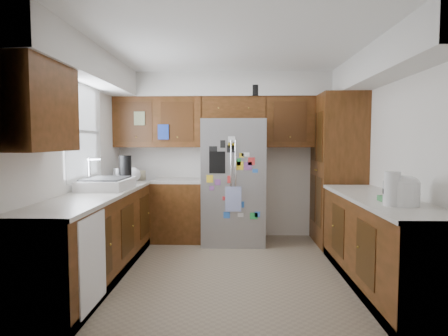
{
  "coord_description": "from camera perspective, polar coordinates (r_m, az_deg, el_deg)",
  "views": [
    {
      "loc": [
        0.02,
        -4.26,
        1.48
      ],
      "look_at": [
        -0.11,
        0.35,
        1.16
      ],
      "focal_mm": 30.0,
      "sensor_mm": 36.0,
      "label": 1
    }
  ],
  "objects": [
    {
      "name": "paper_towel",
      "position": [
        3.58,
        24.24,
        -2.9
      ],
      "size": [
        0.13,
        0.13,
        0.3
      ],
      "primitive_type": "cylinder",
      "color": "white",
      "rests_on": "right_counter_run"
    },
    {
      "name": "pantry",
      "position": [
        5.62,
        16.92,
        -0.3
      ],
      "size": [
        0.6,
        0.9,
        2.15
      ],
      "primitive_type": "cube",
      "color": "#3D240B",
      "rests_on": "ground"
    },
    {
      "name": "bridge_cabinet",
      "position": [
        5.71,
        1.47,
        8.97
      ],
      "size": [
        0.96,
        0.34,
        0.35
      ],
      "primitive_type": "cube",
      "color": "#3D240B",
      "rests_on": "fridge"
    },
    {
      "name": "room_shell",
      "position": [
        4.64,
        0.1,
        8.24
      ],
      "size": [
        3.64,
        3.24,
        2.52
      ],
      "color": "white",
      "rests_on": "ground"
    },
    {
      "name": "left_counter_run",
      "position": [
        4.62,
        -15.98,
        -9.29
      ],
      "size": [
        1.36,
        3.2,
        0.92
      ],
      "color": "#3D240B",
      "rests_on": "ground"
    },
    {
      "name": "fridge",
      "position": [
        5.49,
        1.44,
        -2.06
      ],
      "size": [
        0.9,
        0.79,
        1.8
      ],
      "color": "#96979B",
      "rests_on": "ground"
    },
    {
      "name": "right_counter_run",
      "position": [
        4.2,
        22.66,
        -10.92
      ],
      "size": [
        0.63,
        2.25,
        0.92
      ],
      "color": "#3D240B",
      "rests_on": "ground"
    },
    {
      "name": "sink_assembly",
      "position": [
        4.64,
        -17.47,
        -2.28
      ],
      "size": [
        0.52,
        0.7,
        0.37
      ],
      "color": "white",
      "rests_on": "left_counter_run"
    },
    {
      "name": "rice_cooker",
      "position": [
        3.68,
        25.4,
        -2.95
      ],
      "size": [
        0.31,
        0.3,
        0.27
      ],
      "color": "white",
      "rests_on": "right_counter_run"
    },
    {
      "name": "left_counter_clutter",
      "position": [
        5.33,
        -14.47,
        -0.75
      ],
      "size": [
        0.36,
        0.8,
        0.38
      ],
      "color": "black",
      "rests_on": "left_counter_run"
    },
    {
      "name": "floor",
      "position": [
        4.51,
        1.36,
        -15.16
      ],
      "size": [
        3.6,
        3.6,
        0.0
      ],
      "primitive_type": "plane",
      "color": "gray",
      "rests_on": "ground"
    },
    {
      "name": "fridge_top_items",
      "position": [
        5.67,
        0.96,
        12.04
      ],
      "size": [
        0.97,
        0.29,
        0.27
      ],
      "color": "#193EA8",
      "rests_on": "bridge_cabinet"
    }
  ]
}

